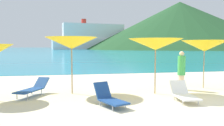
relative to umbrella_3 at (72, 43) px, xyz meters
The scene contains 11 objects.
ground_plane 8.92m from the umbrella_3, 57.26° to the left, with size 50.00×100.00×0.30m, color beige.
ocean_water 226.63m from the umbrella_3, 88.82° to the left, with size 650.00×440.00×0.02m, color teal.
headland_hill 164.90m from the umbrella_3, 61.91° to the left, with size 131.45×131.45×32.91m, color #235128.
umbrella_3 is the anchor object (origin of this frame).
umbrella_4 3.43m from the umbrella_3, 10.87° to the right, with size 2.42×2.42×2.27m.
umbrella_5 6.05m from the umbrella_3, ahead, with size 2.12×2.12×2.23m.
lounge_chair_2 3.17m from the umbrella_3, 63.95° to the right, with size 1.04×1.45×0.73m.
lounge_chair_4 2.36m from the umbrella_3, behind, with size 1.25×1.78×0.64m.
lounge_chair_7 4.79m from the umbrella_3, 28.75° to the right, with size 0.74×1.48×0.66m.
beachgoer_3 4.98m from the umbrella_3, ahead, with size 0.34×0.34×1.73m.
cruise_ship 149.43m from the umbrella_3, 83.25° to the left, with size 55.41×17.91×19.86m.
Camera 1 is at (-4.86, -7.07, 1.95)m, focal length 37.87 mm.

